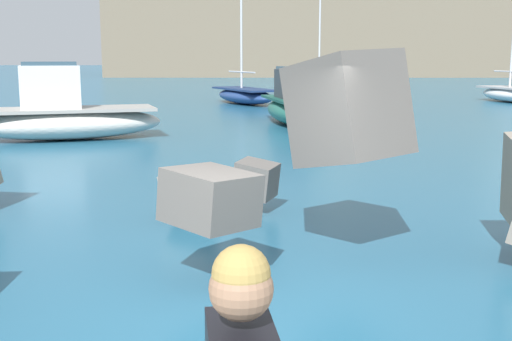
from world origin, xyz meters
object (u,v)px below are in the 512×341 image
object	(u,v)px
mooring_buoy_inner	(307,123)
boat_far_left	(294,106)
boat_near_right	(315,88)
boat_mid_left	(245,95)
boat_mid_right	(64,116)

from	to	relation	value
mooring_buoy_inner	boat_far_left	bearing A→B (deg)	103.85
boat_near_right	boat_mid_left	world-z (taller)	boat_mid_left
boat_near_right	boat_far_left	world-z (taller)	boat_near_right
boat_mid_left	boat_near_right	bearing A→B (deg)	61.81
boat_near_right	boat_far_left	size ratio (longest dim) A/B	1.00
boat_near_right	boat_mid_right	world-z (taller)	boat_near_right
boat_mid_left	mooring_buoy_inner	bearing A→B (deg)	-78.36
boat_mid_left	boat_far_left	world-z (taller)	boat_mid_left
boat_near_right	boat_far_left	xyz separation A→B (m)	(-2.40, -19.72, 0.26)
boat_mid_left	mooring_buoy_inner	size ratio (longest dim) A/B	18.46
boat_mid_right	mooring_buoy_inner	world-z (taller)	boat_mid_right
boat_mid_right	boat_far_left	world-z (taller)	boat_mid_right
boat_near_right	mooring_buoy_inner	world-z (taller)	boat_near_right
boat_far_left	mooring_buoy_inner	size ratio (longest dim) A/B	14.82
boat_near_right	mooring_buoy_inner	size ratio (longest dim) A/B	14.81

